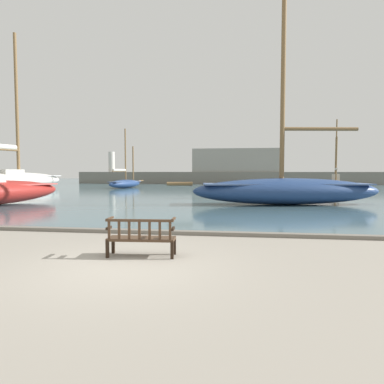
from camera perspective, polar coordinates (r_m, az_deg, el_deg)
The scene contains 9 objects.
ground_plane at distance 7.60m, azimuth -11.39°, elevation -12.09°, with size 160.00×160.00×0.00m, color gray.
harbor_water at distance 51.00m, azimuth 5.30°, elevation 1.19°, with size 100.00×80.00×0.08m, color #476670.
quay_edge_kerb at distance 11.20m, azimuth -4.78°, elevation -6.68°, with size 40.00×0.30×0.12m, color slate.
park_bench at distance 8.29m, azimuth -8.46°, elevation -7.41°, with size 1.63×0.63×0.92m.
sailboat_outer_starboard at distance 38.99m, azimuth 22.79°, elevation 1.35°, with size 2.56×5.57×7.40m.
sailboat_far_starboard at distance 41.24m, azimuth -11.10°, elevation 1.53°, with size 3.19×6.82×6.98m.
sailboat_nearest_starboard at distance 41.43m, azimuth -27.31°, elevation 2.06°, with size 6.18×12.41×16.64m.
sailboat_nearest_port at distance 20.91m, azimuth 15.39°, elevation 0.54°, with size 12.62×4.49×13.77m.
far_breakwater at distance 53.68m, azimuth 5.85°, elevation 3.24°, with size 47.11×2.40×5.56m.
Camera 1 is at (2.46, -6.90, 2.03)m, focal length 32.00 mm.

